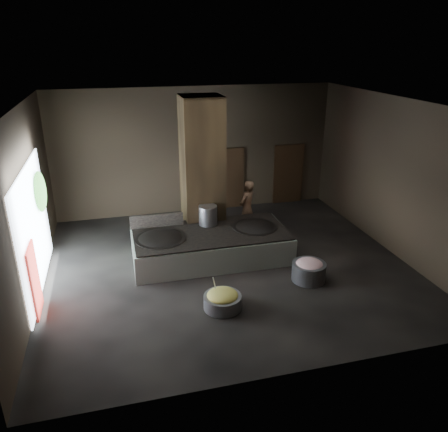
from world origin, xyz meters
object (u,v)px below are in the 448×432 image
object	(u,v)px
wok_right	(255,229)
cook	(247,208)
wok_left	(161,241)
stock_pot	(208,215)
hearth_platform	(211,246)
meat_basin	(309,272)
veg_basin	(223,302)

from	to	relation	value
wok_right	cook	size ratio (longest dim) A/B	0.72
wok_left	stock_pot	distance (m)	1.66
wok_left	stock_pot	bearing A→B (deg)	21.80
hearth_platform	meat_basin	distance (m)	2.93
stock_pot	meat_basin	bearing A→B (deg)	-48.13
meat_basin	wok_left	bearing A→B (deg)	153.47
veg_basin	hearth_platform	bearing A→B (deg)	83.23
wok_right	meat_basin	bearing A→B (deg)	-65.42
hearth_platform	cook	bearing A→B (deg)	42.65
cook	meat_basin	world-z (taller)	cook
wok_right	wok_left	bearing A→B (deg)	-177.95
hearth_platform	stock_pot	xyz separation A→B (m)	(0.05, 0.55, 0.74)
wok_right	stock_pot	xyz separation A→B (m)	(-1.30, 0.50, 0.38)
wok_right	meat_basin	xyz separation A→B (m)	(0.89, -1.94, -0.50)
meat_basin	wok_right	bearing A→B (deg)	114.58
wok_left	cook	bearing A→B (deg)	25.71
cook	meat_basin	xyz separation A→B (m)	(0.71, -3.27, -0.66)
wok_left	meat_basin	bearing A→B (deg)	-26.53
veg_basin	wok_left	bearing A→B (deg)	114.23
stock_pot	wok_right	bearing A→B (deg)	-21.04
wok_right	stock_pot	size ratio (longest dim) A/B	2.25
stock_pot	veg_basin	bearing A→B (deg)	-96.49
hearth_platform	wok_right	xyz separation A→B (m)	(1.35, 0.05, 0.36)
cook	veg_basin	size ratio (longest dim) A/B	2.01
wok_left	wok_right	xyz separation A→B (m)	(2.80, 0.10, 0.00)
wok_right	hearth_platform	bearing A→B (deg)	-177.88
stock_pot	meat_basin	world-z (taller)	stock_pot
wok_left	meat_basin	world-z (taller)	wok_left
veg_basin	meat_basin	size ratio (longest dim) A/B	1.01
hearth_platform	cook	distance (m)	2.12
cook	veg_basin	distance (m)	4.44
wok_left	wok_right	world-z (taller)	wok_left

